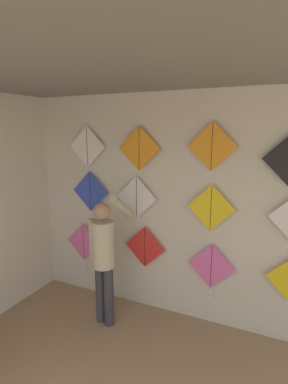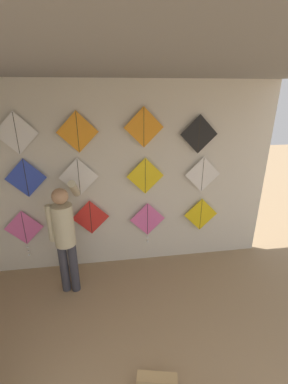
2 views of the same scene
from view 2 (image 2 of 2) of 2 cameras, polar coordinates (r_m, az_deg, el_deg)
back_panel at (r=3.83m, az=-6.65°, el=2.49°), size 4.82×0.06×2.80m
ceiling_slab at (r=1.97m, az=-6.33°, el=26.65°), size 4.82×4.07×0.04m
shopkeeper at (r=3.54m, az=-17.21°, el=-8.55°), size 0.41×0.54×1.64m
kite_0 at (r=4.21m, az=-25.03°, el=-7.70°), size 0.55×0.04×0.76m
kite_1 at (r=3.97m, az=-11.77°, el=-5.57°), size 0.55×0.01×0.55m
kite_2 at (r=4.06m, az=0.78°, el=-6.40°), size 0.55×0.04×0.69m
kite_3 at (r=4.25m, az=12.51°, el=-4.90°), size 0.55×0.01×0.55m
kite_4 at (r=3.87m, az=-24.77°, el=2.80°), size 0.55×0.01×0.55m
kite_5 at (r=3.73m, az=-14.30°, el=3.23°), size 0.55×0.01×0.55m
kite_6 at (r=3.76m, az=0.28°, el=3.56°), size 0.55×0.01×0.55m
kite_7 at (r=3.99m, az=12.89°, el=3.83°), size 0.55×0.01×0.55m
kite_8 at (r=3.75m, az=-26.53°, el=11.58°), size 0.55×0.01×0.55m
kite_9 at (r=3.59m, az=-14.56°, el=12.75°), size 0.55×0.01×0.55m
kite_10 at (r=3.61m, az=-0.04°, el=14.16°), size 0.55×0.01×0.55m
kite_11 at (r=3.82m, az=12.14°, el=12.42°), size 0.55×0.01×0.55m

